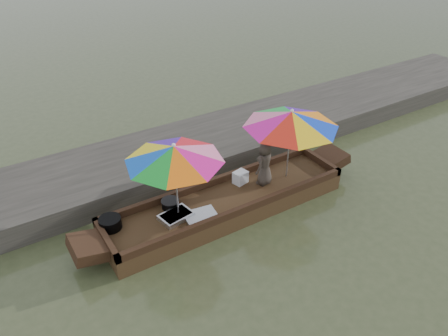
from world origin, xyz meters
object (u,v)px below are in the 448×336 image
charcoal_grill (170,204)px  umbrella_stern (289,144)px  cooking_pot (110,223)px  vendor (265,163)px  tray_scallop (201,216)px  umbrella_bow (176,182)px  tray_crayfish (176,216)px  boat_hull (227,205)px  supply_bag (240,177)px

charcoal_grill → umbrella_stern: size_ratio=0.17×
cooking_pot → vendor: 3.22m
tray_scallop → umbrella_stern: 2.36m
cooking_pot → vendor: (3.19, -0.31, 0.37)m
vendor → umbrella_bow: 2.02m
cooking_pot → umbrella_stern: 3.82m
charcoal_grill → tray_crayfish: bearing=-98.9°
boat_hull → umbrella_bow: bearing=180.0°
tray_scallop → cooking_pot: bearing=158.8°
cooking_pot → vendor: size_ratio=0.42×
boat_hull → supply_bag: size_ratio=17.86×
boat_hull → umbrella_stern: (1.50, 0.00, 0.95)m
cooking_pot → tray_scallop: size_ratio=0.68×
tray_scallop → vendor: 1.75m
vendor → umbrella_stern: size_ratio=0.50×
charcoal_grill → vendor: 2.07m
tray_crayfish → charcoal_grill: size_ratio=1.80×
cooking_pot → umbrella_bow: (1.19, -0.35, 0.67)m
umbrella_bow → supply_bag: bearing=11.0°
cooking_pot → tray_crayfish: bearing=-18.4°
tray_crayfish → vendor: vendor is taller
boat_hull → supply_bag: supply_bag is taller
tray_crayfish → umbrella_bow: umbrella_bow is taller
tray_crayfish → supply_bag: (1.66, 0.34, 0.09)m
boat_hull → supply_bag: 0.69m
charcoal_grill → vendor: size_ratio=0.34×
umbrella_bow → vendor: bearing=1.1°
charcoal_grill → supply_bag: size_ratio=1.18×
cooking_pot → tray_scallop: bearing=-21.2°
tray_crayfish → tray_scallop: bearing=-28.4°
tray_scallop → charcoal_grill: bearing=121.8°
umbrella_bow → umbrella_stern: 2.56m
vendor → umbrella_stern: 0.64m
tray_crayfish → supply_bag: bearing=11.5°
tray_crayfish → charcoal_grill: (0.05, 0.34, 0.03)m
boat_hull → umbrella_bow: (-1.06, 0.00, 0.95)m
tray_crayfish → tray_scallop: size_ratio=1.00×
charcoal_grill → umbrella_bow: umbrella_bow is taller
boat_hull → vendor: size_ratio=5.21×
tray_scallop → umbrella_bow: 0.85m
supply_bag → tray_scallop: bearing=-156.4°
tray_crayfish → vendor: 2.11m
tray_crayfish → umbrella_stern: 2.73m
tray_scallop → supply_bag: 1.38m
supply_bag → cooking_pot: bearing=179.2°
boat_hull → tray_crayfish: 1.15m
charcoal_grill → umbrella_stern: (2.57, -0.31, 0.70)m
cooking_pot → umbrella_stern: (3.75, -0.35, 0.67)m
vendor → umbrella_stern: (0.56, -0.04, 0.29)m
boat_hull → tray_scallop: bearing=-161.6°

